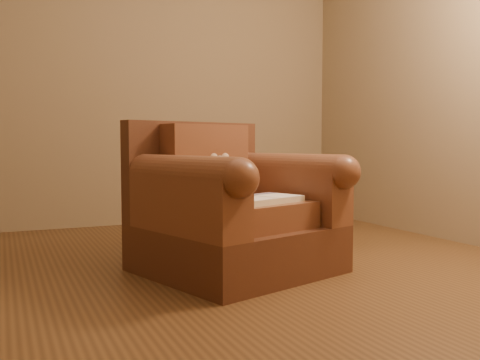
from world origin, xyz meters
name	(u,v)px	position (x,y,z in m)	size (l,w,h in m)	color
floor	(211,275)	(0.00, 0.00, 0.00)	(4.00, 4.00, 0.00)	brown
armchair	(232,213)	(0.15, 0.06, 0.33)	(1.17, 1.14, 0.85)	#502B1A
teddy_bear	(222,181)	(0.13, 0.13, 0.51)	(0.19, 0.22, 0.27)	#CBAC8E
guidebook	(262,199)	(0.23, -0.16, 0.42)	(0.49, 0.39, 0.03)	beige
side_table	(329,210)	(1.04, 0.40, 0.26)	(0.34, 0.34, 0.48)	gold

